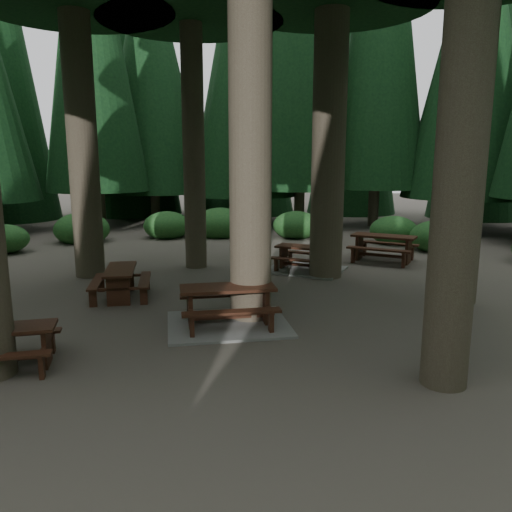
# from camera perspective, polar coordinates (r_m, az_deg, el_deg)

# --- Properties ---
(ground) EXTENTS (80.00, 80.00, 0.00)m
(ground) POSITION_cam_1_polar(r_m,az_deg,el_deg) (10.36, -5.18, -7.27)
(ground) COLOR #4D483F
(ground) RESTS_ON ground
(picnic_table_a) EXTENTS (2.82, 2.55, 0.80)m
(picnic_table_a) POSITION_cam_1_polar(r_m,az_deg,el_deg) (9.91, -3.22, -6.42)
(picnic_table_a) COLOR gray
(picnic_table_a) RESTS_ON ground
(picnic_table_b) EXTENTS (1.75, 1.97, 0.72)m
(picnic_table_b) POSITION_cam_1_polar(r_m,az_deg,el_deg) (12.21, -15.21, -2.47)
(picnic_table_b) COLOR #33170F
(picnic_table_b) RESTS_ON ground
(picnic_table_c) EXTENTS (2.60, 2.36, 0.73)m
(picnic_table_c) POSITION_cam_1_polar(r_m,az_deg,el_deg) (14.77, 5.60, -0.76)
(picnic_table_c) COLOR gray
(picnic_table_c) RESTS_ON ground
(picnic_table_d) EXTENTS (2.41, 2.18, 0.85)m
(picnic_table_d) POSITION_cam_1_polar(r_m,az_deg,el_deg) (16.48, 14.36, 1.33)
(picnic_table_d) COLOR #33170F
(picnic_table_d) RESTS_ON ground
(picnic_table_e) EXTENTS (1.90, 1.73, 0.68)m
(picnic_table_e) POSITION_cam_1_polar(r_m,az_deg,el_deg) (8.83, -26.92, -8.68)
(picnic_table_e) COLOR #33170F
(picnic_table_e) RESTS_ON ground
(shrub_ring) EXTENTS (23.86, 24.64, 1.49)m
(shrub_ring) POSITION_cam_1_polar(r_m,az_deg,el_deg) (10.84, -0.74, -4.19)
(shrub_ring) COLOR #1C5423
(shrub_ring) RESTS_ON ground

